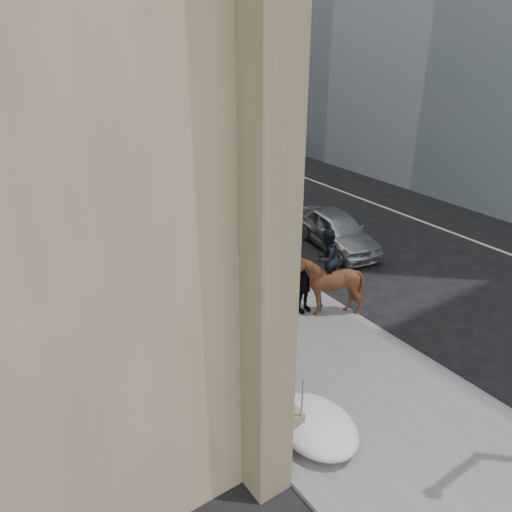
{
  "coord_description": "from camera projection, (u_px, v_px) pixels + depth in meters",
  "views": [
    {
      "loc": [
        -6.77,
        -7.63,
        7.96
      ],
      "look_at": [
        0.63,
        3.1,
        1.7
      ],
      "focal_mm": 35.0,
      "sensor_mm": 36.0,
      "label": 1
    }
  ],
  "objects": [
    {
      "name": "mounted_horse_right",
      "position": [
        327.0,
        280.0,
        14.21
      ],
      "size": [
        1.91,
        2.04,
        2.59
      ],
      "rotation": [
        0.0,
        0.0,
        3.43
      ],
      "color": "#3F2012",
      "rests_on": "sidewalk"
    },
    {
      "name": "curb",
      "position": [
        203.0,
        222.0,
        21.31
      ],
      "size": [
        0.24,
        80.0,
        0.12
      ],
      "primitive_type": "cube",
      "color": "slate",
      "rests_on": "ground"
    },
    {
      "name": "streetlight_far",
      "position": [
        45.0,
        67.0,
        37.22
      ],
      "size": [
        1.71,
        0.24,
        8.0
      ],
      "color": "#2D2D30",
      "rests_on": "ground"
    },
    {
      "name": "traffic_signal",
      "position": [
        88.0,
        94.0,
        28.23
      ],
      "size": [
        4.1,
        0.22,
        6.0
      ],
      "color": "#2D2D30",
      "rests_on": "ground"
    },
    {
      "name": "sidewalk",
      "position": [
        145.0,
        235.0,
        19.97
      ],
      "size": [
        5.0,
        80.0,
        0.12
      ],
      "primitive_type": "cube",
      "color": "#535356",
      "rests_on": "ground"
    },
    {
      "name": "far_podium",
      "position": [
        409.0,
        139.0,
        27.06
      ],
      "size": [
        2.0,
        80.0,
        4.0
      ],
      "primitive_type": "cube",
      "color": "#75684C",
      "rests_on": "ground"
    },
    {
      "name": "streetlight_mid",
      "position": [
        157.0,
        100.0,
        22.38
      ],
      "size": [
        1.71,
        0.24,
        8.0
      ],
      "color": "#2D2D30",
      "rests_on": "ground"
    },
    {
      "name": "car_grey",
      "position": [
        250.0,
        140.0,
        32.37
      ],
      "size": [
        3.11,
        5.34,
        1.45
      ],
      "primitive_type": "imported",
      "rotation": [
        0.0,
        0.0,
        3.37
      ],
      "color": "slate",
      "rests_on": "ground"
    },
    {
      "name": "ground",
      "position": [
        305.0,
        367.0,
        12.57
      ],
      "size": [
        140.0,
        140.0,
        0.0
      ],
      "primitive_type": "plane",
      "color": "black",
      "rests_on": "ground"
    },
    {
      "name": "lane_line",
      "position": [
        339.0,
        190.0,
        25.36
      ],
      "size": [
        0.15,
        70.0,
        0.01
      ],
      "primitive_type": "cube",
      "color": "#BFB78C",
      "rests_on": "ground"
    },
    {
      "name": "snow_bank",
      "position": [
        128.0,
        251.0,
        17.66
      ],
      "size": [
        1.7,
        18.1,
        0.76
      ],
      "color": "silver",
      "rests_on": "sidewalk"
    },
    {
      "name": "car_silver",
      "position": [
        337.0,
        230.0,
        18.75
      ],
      "size": [
        2.47,
        4.44,
        1.43
      ],
      "primitive_type": "imported",
      "rotation": [
        0.0,
        0.0,
        -0.2
      ],
      "color": "#A8ABB0",
      "rests_on": "ground"
    },
    {
      "name": "mounted_horse_left",
      "position": [
        224.0,
        294.0,
        13.52
      ],
      "size": [
        1.28,
        2.42,
        2.65
      ],
      "rotation": [
        0.0,
        0.0,
        3.24
      ],
      "color": "#56331A",
      "rests_on": "sidewalk"
    },
    {
      "name": "pedestrian",
      "position": [
        304.0,
        287.0,
        14.42
      ],
      "size": [
        0.92,
        0.39,
        1.57
      ],
      "primitive_type": "imported",
      "rotation": [
        0.0,
        0.0,
        -0.01
      ],
      "color": "black",
      "rests_on": "sidewalk"
    }
  ]
}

